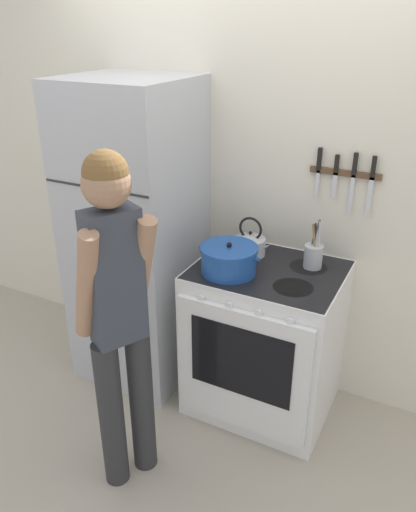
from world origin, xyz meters
TOP-DOWN VIEW (x-y plane):
  - ground_plane at (0.00, 0.00)m, footprint 14.00×14.00m
  - wall_back at (0.00, 0.03)m, footprint 10.00×0.06m
  - refrigerator at (-0.57, -0.34)m, footprint 0.69×0.70m
  - stove_range at (0.30, -0.35)m, footprint 0.81×0.69m
  - dutch_oven_pot at (0.12, -0.46)m, footprint 0.35×0.31m
  - tea_kettle at (0.13, -0.20)m, footprint 0.23×0.18m
  - utensil_jar at (0.50, -0.19)m, footprint 0.10×0.10m
  - person at (-0.11, -1.13)m, footprint 0.38×0.42m
  - wall_knife_strip at (0.59, -0.02)m, footprint 0.38×0.03m

SIDE VIEW (x-z plane):
  - ground_plane at x=0.00m, z-range 0.00..0.00m
  - stove_range at x=0.30m, z-range 0.01..0.94m
  - refrigerator at x=-0.57m, z-range 0.00..1.89m
  - person at x=-0.11m, z-range 0.12..1.84m
  - tea_kettle at x=0.13m, z-range 0.88..1.11m
  - utensil_jar at x=0.50m, z-range 0.86..1.14m
  - dutch_oven_pot at x=0.12m, z-range 0.92..1.09m
  - wall_back at x=0.00m, z-range 0.00..2.55m
  - wall_knife_strip at x=0.59m, z-range 1.26..1.60m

